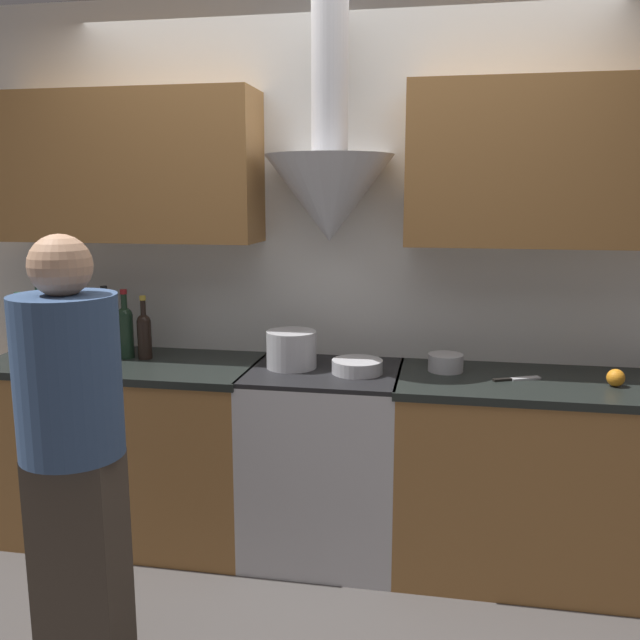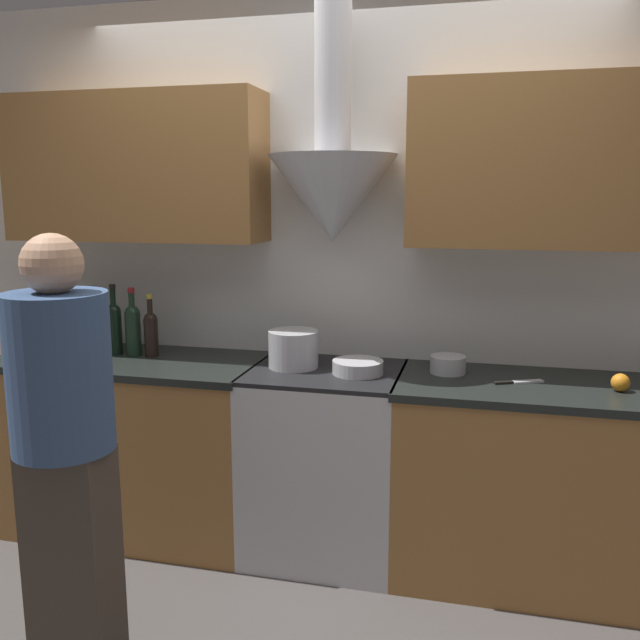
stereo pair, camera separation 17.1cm
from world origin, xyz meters
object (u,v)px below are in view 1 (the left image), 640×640
(wine_bottle_2, at_px, (54,327))
(person_foreground_left, at_px, (73,449))
(wine_bottle_4, at_px, (85,330))
(mixing_bowl, at_px, (357,366))
(orange_fruit, at_px, (616,378))
(wine_bottle_0, at_px, (20,329))
(wine_bottle_5, at_px, (106,328))
(wine_bottle_7, at_px, (144,333))
(stock_pot, at_px, (291,349))
(wine_bottle_1, at_px, (41,326))
(wine_bottle_6, at_px, (125,330))
(wine_bottle_3, at_px, (71,331))
(stove_range, at_px, (324,461))
(saucepan, at_px, (446,363))

(wine_bottle_2, relative_size, person_foreground_left, 0.23)
(wine_bottle_4, height_order, mixing_bowl, wine_bottle_4)
(wine_bottle_4, height_order, orange_fruit, wine_bottle_4)
(wine_bottle_0, relative_size, wine_bottle_5, 0.88)
(wine_bottle_2, xyz_separation_m, wine_bottle_7, (0.47, 0.01, -0.02))
(stock_pot, bearing_deg, wine_bottle_1, 177.82)
(wine_bottle_5, height_order, wine_bottle_6, wine_bottle_5)
(wine_bottle_1, distance_m, wine_bottle_3, 0.17)
(stove_range, bearing_deg, wine_bottle_5, 177.16)
(stove_range, bearing_deg, wine_bottle_1, 177.38)
(wine_bottle_1, bearing_deg, mixing_bowl, -3.35)
(wine_bottle_2, relative_size, wine_bottle_7, 1.16)
(wine_bottle_0, height_order, wine_bottle_1, wine_bottle_1)
(wine_bottle_4, relative_size, wine_bottle_5, 0.97)
(person_foreground_left, bearing_deg, wine_bottle_6, 107.51)
(wine_bottle_7, distance_m, stock_pot, 0.74)
(wine_bottle_6, height_order, orange_fruit, wine_bottle_6)
(mixing_bowl, bearing_deg, saucepan, 15.66)
(wine_bottle_7, distance_m, orange_fruit, 2.14)
(wine_bottle_6, xyz_separation_m, stock_pot, (0.84, -0.04, -0.06))
(stove_range, bearing_deg, wine_bottle_3, 177.62)
(wine_bottle_0, xyz_separation_m, wine_bottle_1, (0.10, 0.02, 0.01))
(wine_bottle_4, height_order, saucepan, wine_bottle_4)
(wine_bottle_0, distance_m, wine_bottle_1, 0.10)
(saucepan, distance_m, person_foreground_left, 1.63)
(wine_bottle_0, relative_size, saucepan, 1.96)
(wine_bottle_3, relative_size, stock_pot, 1.41)
(wine_bottle_5, height_order, person_foreground_left, person_foreground_left)
(wine_bottle_6, bearing_deg, wine_bottle_2, -178.18)
(stock_pot, xyz_separation_m, person_foreground_left, (-0.49, -1.05, -0.12))
(wine_bottle_4, xyz_separation_m, orange_fruit, (2.44, -0.09, -0.10))
(wine_bottle_3, bearing_deg, mixing_bowl, -3.23)
(wine_bottle_0, xyz_separation_m, wine_bottle_4, (0.35, -0.00, 0.01))
(mixing_bowl, bearing_deg, stock_pot, 171.79)
(stock_pot, bearing_deg, wine_bottle_2, 178.82)
(wine_bottle_0, relative_size, orange_fruit, 4.23)
(wine_bottle_1, xyz_separation_m, wine_bottle_2, (0.09, -0.02, 0.00))
(wine_bottle_1, height_order, saucepan, wine_bottle_1)
(wine_bottle_3, distance_m, person_foreground_left, 1.26)
(wine_bottle_7, relative_size, saucepan, 1.95)
(wine_bottle_0, distance_m, saucepan, 2.10)
(wine_bottle_0, distance_m, wine_bottle_2, 0.19)
(wine_bottle_0, relative_size, wine_bottle_7, 1.00)
(wine_bottle_2, bearing_deg, saucepan, 1.17)
(wine_bottle_2, distance_m, mixing_bowl, 1.53)
(wine_bottle_1, height_order, wine_bottle_6, same)
(wine_bottle_2, relative_size, wine_bottle_6, 1.06)
(wine_bottle_3, distance_m, wine_bottle_6, 0.29)
(wine_bottle_6, distance_m, mixing_bowl, 1.16)
(wine_bottle_3, bearing_deg, wine_bottle_7, 0.41)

